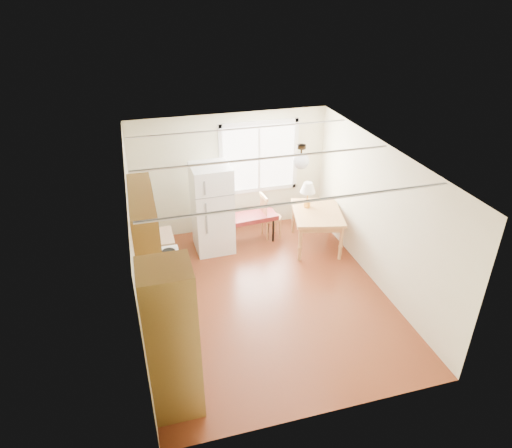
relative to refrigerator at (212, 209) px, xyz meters
name	(u,v)px	position (x,y,z in m)	size (l,w,h in m)	color
room_shell	(265,232)	(0.54, -1.76, 0.37)	(4.60, 5.60, 2.62)	#582212
kitchen_run	(162,294)	(-1.18, -2.39, -0.04)	(0.65, 3.40, 2.20)	brown
window_unit	(259,157)	(1.14, 0.72, 0.67)	(1.64, 0.05, 1.51)	white
pendant_light	(301,160)	(1.24, -1.36, 1.36)	(0.26, 0.26, 0.40)	#2E2114
refrigerator	(212,209)	(0.00, 0.00, 0.00)	(0.74, 0.76, 1.76)	white
bench	(246,219)	(0.69, 0.10, -0.37)	(1.28, 0.56, 0.57)	maroon
dining_table	(317,216)	(1.99, -0.45, -0.22)	(1.18, 1.40, 0.77)	#B77D46
chair	(267,213)	(1.15, 0.13, -0.33)	(0.43, 0.42, 0.96)	#B77D46
table_lamp	(308,189)	(1.87, -0.21, 0.27)	(0.30, 0.30, 0.52)	gold
coffee_maker	(165,309)	(-1.18, -2.97, 0.16)	(0.25, 0.29, 0.38)	black
kettle	(154,281)	(-1.26, -2.24, 0.11)	(0.11, 0.11, 0.22)	red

